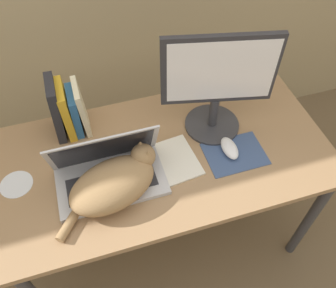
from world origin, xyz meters
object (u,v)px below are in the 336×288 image
at_px(cat, 115,182).
at_px(notepad, 171,161).
at_px(computer_mouse, 230,148).
at_px(laptop, 109,172).
at_px(external_monitor, 218,83).
at_px(book_row, 67,109).
at_px(cd_disc, 16,184).

bearing_deg(cat, notepad, 17.56).
bearing_deg(cat, computer_mouse, 6.72).
bearing_deg(computer_mouse, laptop, 178.55).
bearing_deg(cat, laptop, 98.40).
bearing_deg(cat, external_monitor, 24.31).
bearing_deg(notepad, external_monitor, 30.66).
height_order(laptop, computer_mouse, laptop).
distance_m(external_monitor, computer_mouse, 0.26).
relative_size(book_row, notepad, 1.13).
relative_size(notepad, cd_disc, 1.88).
xyz_separation_m(book_row, notepad, (0.34, -0.28, -0.11)).
bearing_deg(laptop, book_row, 109.16).
xyz_separation_m(laptop, external_monitor, (0.46, 0.14, 0.19)).
height_order(cat, book_row, book_row).
distance_m(external_monitor, notepad, 0.34).
height_order(external_monitor, book_row, external_monitor).
relative_size(laptop, external_monitor, 0.90).
bearing_deg(book_row, cat, -72.76).
height_order(external_monitor, notepad, external_monitor).
distance_m(laptop, cd_disc, 0.35).
relative_size(computer_mouse, book_row, 0.44).
distance_m(laptop, book_row, 0.31).
height_order(book_row, cd_disc, book_row).
bearing_deg(cd_disc, laptop, -12.75).
height_order(external_monitor, cd_disc, external_monitor).
relative_size(computer_mouse, cd_disc, 0.93).
bearing_deg(cat, cd_disc, 157.64).
bearing_deg(computer_mouse, cat, -173.28).
bearing_deg(book_row, notepad, -39.92).
height_order(laptop, cat, laptop).
xyz_separation_m(computer_mouse, book_row, (-0.57, 0.30, 0.09)).
bearing_deg(notepad, cat, -162.44).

